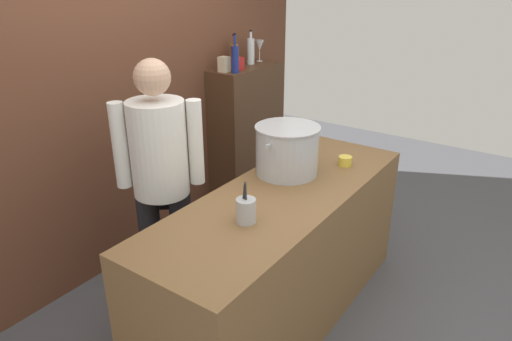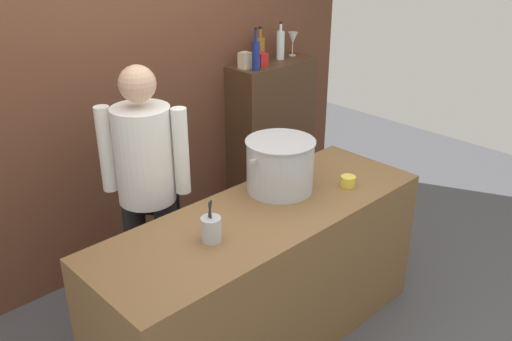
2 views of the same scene
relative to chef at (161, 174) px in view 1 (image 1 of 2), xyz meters
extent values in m
plane|color=#4C4C51|center=(0.32, -0.68, -0.96)|extent=(8.00, 8.00, 0.00)
cube|color=brown|center=(0.32, 0.72, 0.54)|extent=(4.40, 0.10, 3.00)
cube|color=brown|center=(0.32, -0.68, -0.51)|extent=(2.06, 0.70, 0.90)
cube|color=#472D1C|center=(1.58, 0.51, -0.31)|extent=(0.76, 0.32, 1.32)
cylinder|color=black|center=(0.06, -0.08, -0.54)|extent=(0.14, 0.14, 0.84)
cylinder|color=black|center=(-0.07, 0.07, -0.54)|extent=(0.14, 0.14, 0.84)
cylinder|color=white|center=(0.00, 0.00, 0.17)|extent=(0.34, 0.34, 0.58)
cube|color=black|center=(0.13, 0.12, -0.07)|extent=(0.22, 0.24, 0.52)
cylinder|color=white|center=(0.14, -0.17, 0.19)|extent=(0.09, 0.09, 0.52)
cylinder|color=white|center=(-0.15, 0.16, 0.19)|extent=(0.09, 0.09, 0.52)
sphere|color=tan|center=(0.00, 0.00, 0.59)|extent=(0.21, 0.21, 0.21)
cylinder|color=#B7BABF|center=(0.58, -0.54, 0.09)|extent=(0.40, 0.40, 0.31)
cylinder|color=#B7BABF|center=(0.58, -0.54, 0.24)|extent=(0.41, 0.41, 0.01)
cube|color=#B7BABF|center=(0.36, -0.54, 0.19)|extent=(0.04, 0.02, 0.02)
cube|color=#B7BABF|center=(0.80, -0.54, 0.19)|extent=(0.04, 0.02, 0.02)
cylinder|color=#B7BABF|center=(-0.08, -0.70, 0.00)|extent=(0.10, 0.10, 0.13)
cylinder|color=#262626|center=(-0.08, -0.69, 0.05)|extent=(0.05, 0.02, 0.19)
cylinder|color=#262626|center=(-0.08, -0.70, 0.06)|extent=(0.03, 0.01, 0.20)
cylinder|color=yellow|center=(0.91, -0.80, -0.03)|extent=(0.09, 0.09, 0.06)
cylinder|color=silver|center=(1.70, 0.54, 0.47)|extent=(0.07, 0.07, 0.23)
cylinder|color=silver|center=(1.70, 0.54, 0.61)|extent=(0.02, 0.02, 0.06)
cylinder|color=black|center=(1.70, 0.54, 0.65)|extent=(0.03, 0.03, 0.01)
cylinder|color=navy|center=(1.30, 0.41, 0.46)|extent=(0.06, 0.06, 0.22)
cylinder|color=navy|center=(1.30, 0.41, 0.61)|extent=(0.02, 0.02, 0.09)
cylinder|color=black|center=(1.30, 0.41, 0.67)|extent=(0.02, 0.02, 0.01)
cylinder|color=#8C5919|center=(1.51, 0.58, 0.45)|extent=(0.08, 0.08, 0.20)
cylinder|color=#8C5919|center=(1.51, 0.58, 0.58)|extent=(0.03, 0.03, 0.07)
cylinder|color=black|center=(1.51, 0.58, 0.63)|extent=(0.03, 0.03, 0.01)
cylinder|color=silver|center=(1.87, 0.56, 0.35)|extent=(0.06, 0.06, 0.01)
cylinder|color=silver|center=(1.87, 0.56, 0.40)|extent=(0.01, 0.01, 0.09)
cone|color=silver|center=(1.87, 0.56, 0.50)|extent=(0.08, 0.08, 0.10)
cube|color=beige|center=(1.28, 0.52, 0.41)|extent=(0.08, 0.08, 0.13)
cube|color=red|center=(1.42, 0.47, 0.40)|extent=(0.08, 0.08, 0.11)
camera|label=1|loc=(-1.76, -1.94, 1.13)|focal=32.24mm
camera|label=2|loc=(-1.56, -2.56, 1.42)|focal=38.44mm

